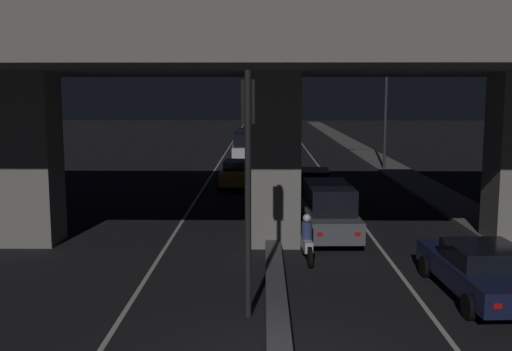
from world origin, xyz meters
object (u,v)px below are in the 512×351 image
(motorcycle_white_filtering_near, at_px, (307,242))
(motorcycle_black_filtering_far, at_px, (281,173))
(street_lamp, at_px, (381,95))
(traffic_light_left_of_median, at_px, (248,152))
(car_grey_second, at_px, (329,210))
(car_dark_green_third, at_px, (311,187))
(motorcycle_red_filtering_mid, at_px, (292,193))
(car_white_third_oncoming, at_px, (247,138))
(car_dark_blue_lead, at_px, (482,270))
(car_taxi_yellow_lead_oncoming, at_px, (238,174))
(car_white_second_oncoming, at_px, (245,146))

(motorcycle_white_filtering_near, distance_m, motorcycle_black_filtering_far, 15.62)
(street_lamp, bearing_deg, traffic_light_left_of_median, -107.08)
(street_lamp, xyz_separation_m, motorcycle_black_filtering_far, (-6.41, -5.20, -4.25))
(car_grey_second, bearing_deg, car_dark_green_third, -0.44)
(motorcycle_red_filtering_mid, bearing_deg, car_grey_second, -170.80)
(car_dark_green_third, relative_size, motorcycle_black_filtering_far, 2.18)
(motorcycle_white_filtering_near, bearing_deg, car_white_third_oncoming, 0.54)
(motorcycle_black_filtering_far, bearing_deg, car_dark_blue_lead, -166.27)
(street_lamp, xyz_separation_m, motorcycle_red_filtering_mid, (-6.12, -12.02, -4.23))
(traffic_light_left_of_median, bearing_deg, car_white_third_oncoming, 91.67)
(car_white_third_oncoming, distance_m, motorcycle_white_filtering_near, 37.67)
(motorcycle_white_filtering_near, xyz_separation_m, motorcycle_red_filtering_mid, (-0.01, 8.80, 0.01))
(traffic_light_left_of_median, distance_m, motorcycle_white_filtering_near, 5.61)
(car_dark_blue_lead, relative_size, motorcycle_white_filtering_near, 2.43)
(car_dark_green_third, xyz_separation_m, car_taxi_yellow_lead_oncoming, (-3.48, 5.11, -0.10))
(street_lamp, height_order, motorcycle_black_filtering_far, street_lamp)
(motorcycle_white_filtering_near, height_order, motorcycle_red_filtering_mid, motorcycle_red_filtering_mid)
(car_dark_green_third, distance_m, motorcycle_white_filtering_near, 9.05)
(car_dark_green_third, height_order, car_white_third_oncoming, car_white_third_oncoming)
(car_dark_blue_lead, distance_m, car_dark_green_third, 12.47)
(car_dark_green_third, xyz_separation_m, car_white_third_oncoming, (-3.70, 28.55, 0.08))
(traffic_light_left_of_median, xyz_separation_m, car_dark_blue_lead, (5.74, 1.35, -3.05))
(car_grey_second, xyz_separation_m, car_white_second_oncoming, (-3.68, 24.81, 0.06))
(car_grey_second, xyz_separation_m, motorcycle_black_filtering_far, (-1.27, 12.60, -0.38))
(car_grey_second, relative_size, car_dark_green_third, 1.09)
(traffic_light_left_of_median, xyz_separation_m, car_white_second_oncoming, (-1.08, 32.20, -2.68))
(car_white_second_oncoming, xyz_separation_m, motorcycle_white_filtering_near, (2.71, -27.82, -0.43))
(car_white_third_oncoming, bearing_deg, car_taxi_yellow_lead_oncoming, 2.79)
(car_dark_green_third, bearing_deg, motorcycle_white_filtering_near, 177.04)
(car_white_second_oncoming, bearing_deg, car_taxi_yellow_lead_oncoming, -1.39)
(car_dark_blue_lead, distance_m, motorcycle_black_filtering_far, 19.16)
(street_lamp, relative_size, car_dark_green_third, 1.93)
(motorcycle_red_filtering_mid, bearing_deg, car_dark_blue_lead, -161.21)
(car_white_third_oncoming, xyz_separation_m, motorcycle_black_filtering_far, (2.56, -21.94, -0.33))
(car_grey_second, relative_size, car_white_second_oncoming, 0.99)
(motorcycle_red_filtering_mid, bearing_deg, traffic_light_left_of_median, 172.59)
(traffic_light_left_of_median, relative_size, car_taxi_yellow_lead_oncoming, 1.35)
(car_dark_blue_lead, bearing_deg, traffic_light_left_of_median, 100.59)
(motorcycle_red_filtering_mid, bearing_deg, car_dark_green_third, -77.15)
(motorcycle_white_filtering_near, bearing_deg, motorcycle_black_filtering_far, -2.70)
(car_dark_blue_lead, relative_size, car_white_third_oncoming, 1.14)
(car_grey_second, distance_m, motorcycle_red_filtering_mid, 5.88)
(car_white_second_oncoming, height_order, motorcycle_white_filtering_near, car_white_second_oncoming)
(street_lamp, relative_size, car_grey_second, 1.77)
(car_dark_green_third, height_order, car_taxi_yellow_lead_oncoming, car_dark_green_third)
(car_white_second_oncoming, relative_size, car_white_third_oncoming, 1.11)
(car_dark_blue_lead, bearing_deg, car_grey_second, 24.80)
(car_dark_blue_lead, xyz_separation_m, motorcycle_black_filtering_far, (-4.41, 18.65, -0.08))
(traffic_light_left_of_median, height_order, car_grey_second, traffic_light_left_of_median)
(car_taxi_yellow_lead_oncoming, height_order, car_white_third_oncoming, car_white_third_oncoming)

